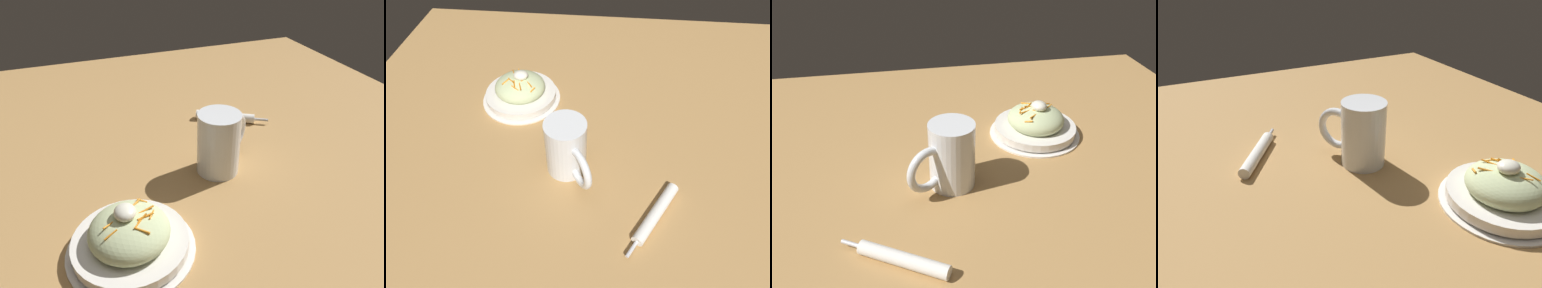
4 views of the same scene
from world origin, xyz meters
The scene contains 4 objects.
ground_plane centered at (0.00, 0.00, 0.00)m, with size 1.43×1.43×0.00m, color #B2844C.
salad_plate centered at (0.25, -0.21, 0.03)m, with size 0.21×0.21×0.09m.
beer_mug centered at (0.09, 0.02, 0.06)m, with size 0.11×0.14×0.14m.
napkin_roll centered at (-0.10, 0.12, 0.01)m, with size 0.11×0.17×0.02m.
Camera 2 is at (0.02, 0.47, 0.59)m, focal length 30.21 mm.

